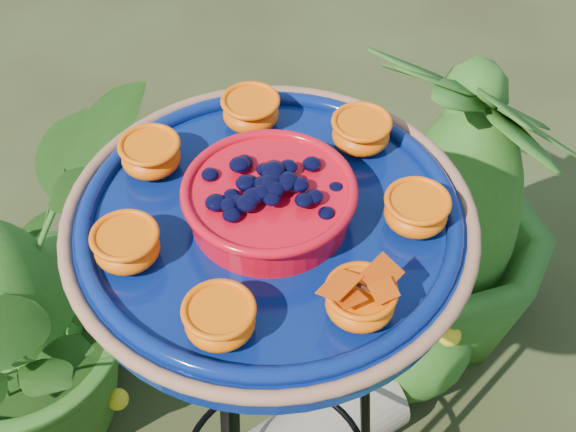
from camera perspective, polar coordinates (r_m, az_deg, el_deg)
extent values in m
torus|color=black|center=(1.03, -1.25, -2.24)|extent=(0.36, 0.36, 0.02)
cylinder|color=black|center=(1.50, -4.66, -10.56)|extent=(0.05, 0.09, 0.97)
cylinder|color=black|center=(1.45, 5.52, -14.05)|extent=(0.10, 0.03, 0.97)
cylinder|color=navy|center=(1.00, -1.28, -0.94)|extent=(0.63, 0.63, 0.04)
torus|color=#9F6847|center=(0.99, -1.30, -0.18)|extent=(0.52, 0.52, 0.02)
torus|color=navy|center=(0.99, -1.31, -0.01)|extent=(0.48, 0.48, 0.02)
cylinder|color=red|center=(0.97, -1.33, 0.87)|extent=(0.25, 0.25, 0.05)
torus|color=red|center=(0.95, -1.35, 1.87)|extent=(0.21, 0.21, 0.01)
ellipsoid|color=black|center=(0.95, -1.36, 2.15)|extent=(0.17, 0.17, 0.04)
ellipsoid|color=#E53C02|center=(1.07, 5.20, 5.76)|extent=(0.08, 0.08, 0.04)
cylinder|color=#E85404|center=(1.06, 5.27, 6.54)|extent=(0.07, 0.07, 0.01)
ellipsoid|color=#E53C02|center=(1.10, -2.65, 7.29)|extent=(0.08, 0.08, 0.04)
cylinder|color=#E85404|center=(1.09, -2.69, 8.06)|extent=(0.07, 0.07, 0.01)
ellipsoid|color=#E53C02|center=(1.05, -9.71, 4.11)|extent=(0.08, 0.08, 0.04)
cylinder|color=#E85404|center=(1.04, -9.84, 4.89)|extent=(0.07, 0.07, 0.01)
ellipsoid|color=#E53C02|center=(0.95, -11.36, -2.26)|extent=(0.08, 0.08, 0.04)
cylinder|color=#E85404|center=(0.93, -11.53, -1.50)|extent=(0.07, 0.07, 0.01)
ellipsoid|color=#E53C02|center=(0.87, -4.86, -7.50)|extent=(0.08, 0.08, 0.04)
cylinder|color=#E85404|center=(0.85, -4.94, -6.75)|extent=(0.07, 0.07, 0.01)
ellipsoid|color=#E53C02|center=(0.88, 5.14, -6.20)|extent=(0.08, 0.08, 0.04)
cylinder|color=#E85404|center=(0.87, 5.22, -5.45)|extent=(0.07, 0.07, 0.01)
ellipsoid|color=#E53C02|center=(0.98, 9.07, 0.17)|extent=(0.08, 0.08, 0.04)
cylinder|color=#E85404|center=(0.96, 9.20, 0.95)|extent=(0.07, 0.07, 0.01)
cylinder|color=black|center=(0.86, 5.27, -5.00)|extent=(0.02, 0.03, 0.00)
cube|color=#EB4904|center=(0.85, 3.68, -4.91)|extent=(0.05, 0.05, 0.01)
cube|color=#EB4904|center=(0.86, 6.69, -4.13)|extent=(0.05, 0.05, 0.01)
imported|color=#2A5516|center=(1.78, -19.53, -5.75)|extent=(0.88, 0.92, 0.80)
imported|color=#2A5516|center=(1.85, 11.92, 0.44)|extent=(0.66, 0.66, 0.86)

